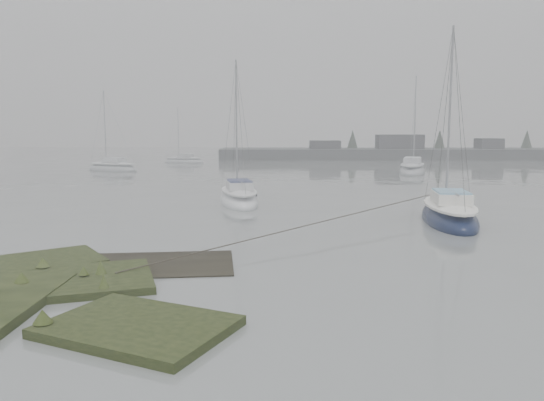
# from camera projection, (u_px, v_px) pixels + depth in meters

# --- Properties ---
(ground) EXTENTS (160.00, 160.00, 0.00)m
(ground) POSITION_uv_depth(u_px,v_px,m) (233.00, 182.00, 40.70)
(ground) COLOR slate
(ground) RESTS_ON ground
(far_shoreline) EXTENTS (60.00, 8.00, 4.15)m
(far_shoreline) POSITION_uv_depth(u_px,v_px,m) (448.00, 153.00, 72.09)
(far_shoreline) COLOR #4C4F51
(far_shoreline) RESTS_ON ground
(sailboat_main) EXTENTS (2.92, 6.61, 9.02)m
(sailboat_main) POSITION_uv_depth(u_px,v_px,m) (449.00, 216.00, 22.76)
(sailboat_main) COLOR #0D1633
(sailboat_main) RESTS_ON ground
(sailboat_white) EXTENTS (2.99, 6.13, 8.29)m
(sailboat_white) POSITION_uv_depth(u_px,v_px,m) (239.00, 199.00, 28.59)
(sailboat_white) COLOR white
(sailboat_white) RESTS_ON ground
(sailboat_far_a) EXTENTS (6.10, 4.40, 8.29)m
(sailboat_far_a) POSITION_uv_depth(u_px,v_px,m) (113.00, 168.00, 51.20)
(sailboat_far_a) COLOR #9FA4A8
(sailboat_far_a) RESTS_ON ground
(sailboat_far_b) EXTENTS (4.25, 7.10, 9.52)m
(sailboat_far_b) POSITION_uv_depth(u_px,v_px,m) (412.00, 170.00, 48.38)
(sailboat_far_b) COLOR #ACAFB5
(sailboat_far_b) RESTS_ON ground
(sailboat_far_c) EXTENTS (5.24, 2.79, 7.04)m
(sailboat_far_c) POSITION_uv_depth(u_px,v_px,m) (184.00, 161.00, 63.48)
(sailboat_far_c) COLOR silver
(sailboat_far_c) RESTS_ON ground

